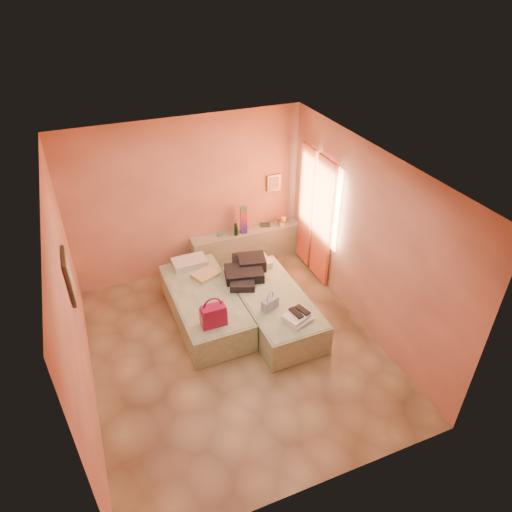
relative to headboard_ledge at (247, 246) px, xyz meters
The scene contains 16 objects.
ground 2.34m from the headboard_ledge, 114.90° to the right, with size 4.50×4.50×0.00m, color tan.
room_walls 2.25m from the headboard_ledge, 116.65° to the right, with size 4.02×4.51×2.81m.
headboard_ledge is the anchor object (origin of this frame).
bed_left 1.74m from the headboard_ledge, 133.31° to the right, with size 0.90×2.00×0.50m, color #B5CBA3.
bed_right 1.72m from the headboard_ledge, 97.54° to the right, with size 0.90×2.00×0.50m, color #B5CBA3.
water_bottle 0.50m from the headboard_ledge, 162.99° to the right, with size 0.07×0.07×0.23m, color #15391D.
rainbow_box 0.58m from the headboard_ledge, 161.29° to the right, with size 0.11×0.11×0.50m, color maroon.
small_dish 0.60m from the headboard_ledge, behind, with size 0.11×0.11×0.03m, color #549A69.
green_book 0.52m from the headboard_ledge, ahead, with size 0.18×0.13×0.03m, color #223F27.
flower_vase 0.81m from the headboard_ledge, ahead, with size 0.18×0.18×0.24m, color white.
magenta_handbag 2.37m from the headboard_ledge, 122.37° to the right, with size 0.35×0.20×0.33m, color maroon.
khaki_garment 1.37m from the headboard_ledge, 140.43° to the right, with size 0.37×0.30×0.06m, color tan.
clothes_pile 1.22m from the headboard_ledge, 110.54° to the right, with size 0.65×0.65×0.20m, color black.
blue_handbag 2.03m from the headboard_ledge, 101.31° to the right, with size 0.26×0.11×0.17m, color #3B508E.
towel_stack 2.39m from the headboard_ledge, 93.29° to the right, with size 0.35×0.30×0.10m, color white.
sandal_pair 2.34m from the headboard_ledge, 92.17° to the right, with size 0.18×0.25×0.03m, color black.
Camera 1 is at (-1.54, -4.56, 4.85)m, focal length 32.00 mm.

